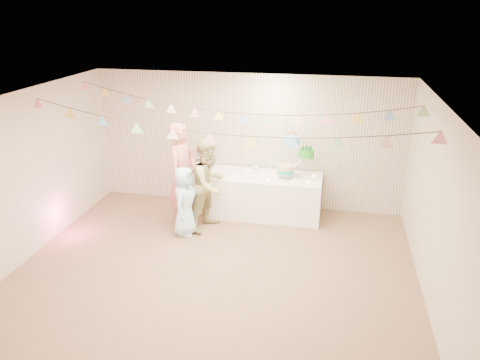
% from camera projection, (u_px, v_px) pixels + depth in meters
% --- Properties ---
extents(floor, '(6.00, 6.00, 0.00)m').
position_uv_depth(floor, '(217.00, 267.00, 7.21)').
color(floor, brown).
rests_on(floor, ground).
extents(ceiling, '(6.00, 6.00, 0.00)m').
position_uv_depth(ceiling, '(213.00, 99.00, 6.28)').
color(ceiling, silver).
rests_on(ceiling, ground).
extents(back_wall, '(6.00, 6.00, 0.00)m').
position_uv_depth(back_wall, '(248.00, 141.00, 9.03)').
color(back_wall, silver).
rests_on(back_wall, ground).
extents(front_wall, '(6.00, 6.00, 0.00)m').
position_uv_depth(front_wall, '(150.00, 285.00, 4.46)').
color(front_wall, silver).
rests_on(front_wall, ground).
extents(left_wall, '(5.00, 5.00, 0.00)m').
position_uv_depth(left_wall, '(30.00, 174.00, 7.31)').
color(left_wall, silver).
rests_on(left_wall, ground).
extents(right_wall, '(5.00, 5.00, 0.00)m').
position_uv_depth(right_wall, '(435.00, 206.00, 6.18)').
color(right_wall, silver).
rests_on(right_wall, ground).
extents(table, '(2.13, 0.85, 0.80)m').
position_uv_depth(table, '(264.00, 195.00, 8.84)').
color(table, white).
rests_on(table, floor).
extents(cake_stand, '(0.72, 0.42, 0.80)m').
position_uv_depth(cake_stand, '(295.00, 159.00, 8.51)').
color(cake_stand, silver).
rests_on(cake_stand, table).
extents(cake_bottom, '(0.31, 0.31, 0.15)m').
position_uv_depth(cake_bottom, '(286.00, 175.00, 8.60)').
color(cake_bottom, teal).
rests_on(cake_bottom, cake_stand).
extents(cake_middle, '(0.27, 0.27, 0.22)m').
position_uv_depth(cake_middle, '(305.00, 160.00, 8.57)').
color(cake_middle, '#26921F').
rests_on(cake_middle, cake_stand).
extents(cake_top_tier, '(0.25, 0.25, 0.19)m').
position_uv_depth(cake_top_tier, '(292.00, 147.00, 8.41)').
color(cake_top_tier, '#4DE1F3').
rests_on(cake_top_tier, cake_stand).
extents(platter, '(0.31, 0.31, 0.02)m').
position_uv_depth(platter, '(238.00, 177.00, 8.76)').
color(platter, white).
rests_on(platter, table).
extents(posy, '(0.14, 0.14, 0.16)m').
position_uv_depth(posy, '(255.00, 172.00, 8.76)').
color(posy, white).
rests_on(posy, table).
extents(person_adult_a, '(0.59, 0.77, 1.88)m').
position_uv_depth(person_adult_a, '(183.00, 174.00, 8.33)').
color(person_adult_a, '#D1726D').
rests_on(person_adult_a, floor).
extents(person_adult_b, '(0.88, 0.98, 1.66)m').
position_uv_depth(person_adult_b, '(209.00, 184.00, 8.19)').
color(person_adult_b, tan).
rests_on(person_adult_b, floor).
extents(person_child, '(0.45, 0.64, 1.23)m').
position_uv_depth(person_child, '(185.00, 201.00, 8.03)').
color(person_child, '#B1E6FB').
rests_on(person_child, floor).
extents(bunting_back, '(5.60, 1.10, 0.40)m').
position_uv_depth(bunting_back, '(231.00, 102.00, 7.38)').
color(bunting_back, pink).
rests_on(bunting_back, ceiling).
extents(bunting_front, '(5.60, 0.90, 0.36)m').
position_uv_depth(bunting_front, '(210.00, 123.00, 6.20)').
color(bunting_front, '#72A5E5').
rests_on(bunting_front, ceiling).
extents(tealight_0, '(0.04, 0.04, 0.03)m').
position_uv_depth(tealight_0, '(221.00, 175.00, 8.70)').
color(tealight_0, '#FFD88C').
rests_on(tealight_0, table).
extents(tealight_1, '(0.04, 0.04, 0.03)m').
position_uv_depth(tealight_1, '(248.00, 170.00, 8.92)').
color(tealight_1, '#FFD88C').
rests_on(tealight_1, table).
extents(tealight_2, '(0.04, 0.04, 0.03)m').
position_uv_depth(tealight_2, '(268.00, 179.00, 8.47)').
color(tealight_2, '#FFD88C').
rests_on(tealight_2, table).
extents(tealight_3, '(0.04, 0.04, 0.03)m').
position_uv_depth(tealight_3, '(285.00, 172.00, 8.82)').
color(tealight_3, '#FFD88C').
rests_on(tealight_3, table).
extents(tealight_4, '(0.04, 0.04, 0.03)m').
position_uv_depth(tealight_4, '(308.00, 181.00, 8.37)').
color(tealight_4, '#FFD88C').
rests_on(tealight_4, table).
extents(tealight_5, '(0.04, 0.04, 0.03)m').
position_uv_depth(tealight_5, '(314.00, 176.00, 8.66)').
color(tealight_5, '#FFD88C').
rests_on(tealight_5, table).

